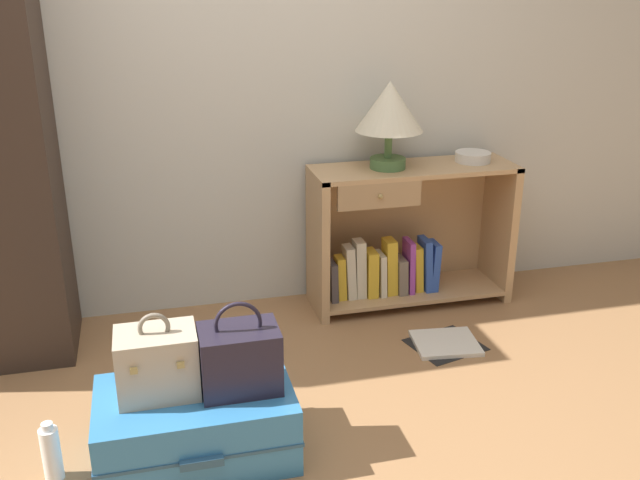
{
  "coord_description": "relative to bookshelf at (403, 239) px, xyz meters",
  "views": [
    {
      "loc": [
        -0.34,
        -1.86,
        1.6
      ],
      "look_at": [
        0.33,
        0.81,
        0.55
      ],
      "focal_mm": 40.06,
      "sensor_mm": 36.0,
      "label": 1
    }
  ],
  "objects": [
    {
      "name": "open_book_on_floor",
      "position": [
        0.04,
        -0.5,
        -0.33
      ],
      "size": [
        0.36,
        0.33,
        0.02
      ],
      "color": "white",
      "rests_on": "ground_plane"
    },
    {
      "name": "table_lamp",
      "position": [
        -0.1,
        -0.01,
        0.65
      ],
      "size": [
        0.32,
        0.32,
        0.41
      ],
      "color": "#4C7542",
      "rests_on": "bookshelf"
    },
    {
      "name": "back_wall",
      "position": [
        -0.87,
        0.23,
        0.97
      ],
      "size": [
        6.4,
        0.1,
        2.6
      ],
      "primitive_type": "cube",
      "color": "beige",
      "rests_on": "ground_plane"
    },
    {
      "name": "bowl",
      "position": [
        0.35,
        0.0,
        0.4
      ],
      "size": [
        0.17,
        0.17,
        0.05
      ],
      "primitive_type": "cylinder",
      "color": "silver",
      "rests_on": "bookshelf"
    },
    {
      "name": "suitcase_large",
      "position": [
        -1.12,
        -1.01,
        -0.21
      ],
      "size": [
        0.68,
        0.43,
        0.25
      ],
      "color": "teal",
      "rests_on": "ground_plane"
    },
    {
      "name": "train_case",
      "position": [
        -1.23,
        -0.98,
        0.04
      ],
      "size": [
        0.27,
        0.2,
        0.3
      ],
      "color": "#B7A88E",
      "rests_on": "suitcase_large"
    },
    {
      "name": "bookshelf",
      "position": [
        0.0,
        0.0,
        0.0
      ],
      "size": [
        1.0,
        0.35,
        0.71
      ],
      "color": "tan",
      "rests_on": "ground_plane"
    },
    {
      "name": "handbag",
      "position": [
        -0.96,
        -1.02,
        0.03
      ],
      "size": [
        0.27,
        0.19,
        0.33
      ],
      "color": "#231E2D",
      "rests_on": "suitcase_large"
    },
    {
      "name": "bottle",
      "position": [
        -1.6,
        -1.02,
        -0.23
      ],
      "size": [
        0.06,
        0.06,
        0.22
      ],
      "color": "white",
      "rests_on": "ground_plane"
    }
  ]
}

